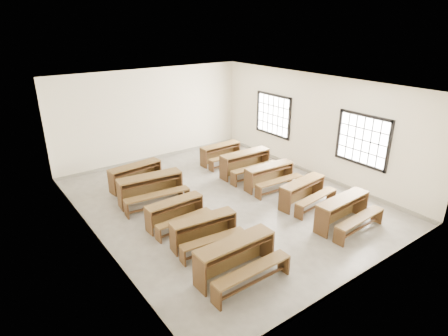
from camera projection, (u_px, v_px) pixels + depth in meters
room at (227, 126)px, 9.66m from camera, size 8.50×8.50×3.20m
desk_set_0 at (237, 256)px, 7.24m from camera, size 1.71×0.90×0.77m
desk_set_1 at (205, 229)px, 8.28m from camera, size 1.57×0.93×0.67m
desk_set_2 at (176, 211)px, 9.08m from camera, size 1.46×0.78×0.65m
desk_set_3 at (151, 187)px, 10.19m from camera, size 1.83×1.08×0.79m
desk_set_4 at (136, 175)px, 11.11m from camera, size 1.68×1.00×0.72m
desk_set_5 at (344, 210)px, 9.04m from camera, size 1.67×0.92×0.73m
desk_set_6 at (304, 191)px, 10.10m from camera, size 1.60×0.96×0.69m
desk_set_7 at (270, 175)px, 11.11m from camera, size 1.61×0.91×0.71m
desk_set_8 at (246, 162)px, 12.00m from camera, size 1.74×0.94×0.77m
desk_set_9 at (221, 152)px, 13.02m from camera, size 1.51×0.80×0.67m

